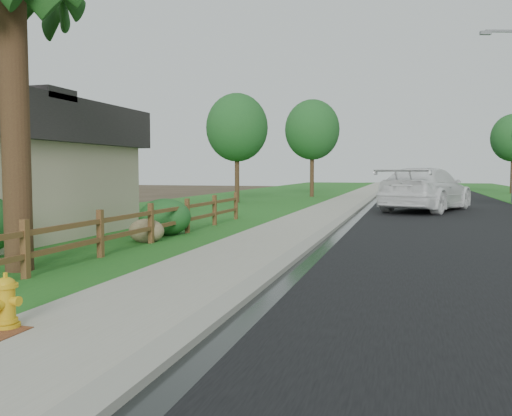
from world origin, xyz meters
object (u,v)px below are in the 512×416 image
(white_suv, at_px, (426,189))
(ranch_fence, at_px, (128,226))
(fire_hydrant, at_px, (6,303))
(dark_car_mid, at_px, (417,188))

(white_suv, bearing_deg, ranch_fence, 84.12)
(fire_hydrant, distance_m, dark_car_mid, 33.56)
(ranch_fence, xyz_separation_m, dark_car_mid, (7.01, 26.87, 0.11))
(ranch_fence, relative_size, fire_hydrant, 25.71)
(white_suv, xyz_separation_m, dark_car_mid, (-0.23, 11.40, -0.31))
(white_suv, relative_size, dark_car_mid, 1.69)
(fire_hydrant, xyz_separation_m, white_suv, (5.33, 21.77, 0.64))
(fire_hydrant, bearing_deg, ranch_fence, 106.78)
(dark_car_mid, bearing_deg, fire_hydrant, 69.63)
(fire_hydrant, xyz_separation_m, dark_car_mid, (5.11, 33.17, 0.33))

